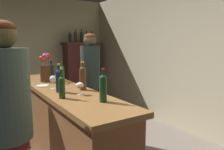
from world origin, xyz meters
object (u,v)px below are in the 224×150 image
object	(u,v)px
bartender	(91,81)
display_cabinet	(82,72)
wine_bottle_malbec	(62,86)
wine_glass_mid	(45,71)
flower_arrangement	(45,71)
display_bottle_right	(92,38)
patron_by_cabinet	(9,128)
wine_glass_rear	(80,86)
display_bottle_midright	(87,37)
wine_bottle_merlot	(103,87)
display_bottle_midleft	(76,36)
bar_counter	(62,128)
display_bottle_center	(82,36)
wine_bottle_syrah	(51,71)
wine_glass_front	(53,79)
cheese_plate	(43,86)
display_bottle_left	(70,37)
wine_bottle_chardonnay	(59,79)
wine_bottle_riesling	(83,77)
wine_bottle_rose	(62,73)

from	to	relation	value
bartender	display_cabinet	bearing A→B (deg)	-118.80
wine_bottle_malbec	wine_glass_mid	xyz separation A→B (m)	(0.24, 1.37, -0.02)
wine_glass_mid	flower_arrangement	size ratio (longest dim) A/B	0.36
display_bottle_right	patron_by_cabinet	bearing A→B (deg)	-126.11
wine_glass_rear	display_bottle_midright	size ratio (longest dim) A/B	0.43
wine_bottle_merlot	wine_glass_rear	size ratio (longest dim) A/B	2.34
flower_arrangement	bartender	distance (m)	0.74
wine_glass_rear	display_bottle_midleft	size ratio (longest dim) A/B	0.40
bar_counter	display_bottle_center	xyz separation A→B (m)	(1.54, 2.64, 1.22)
wine_bottle_syrah	wine_glass_front	size ratio (longest dim) A/B	1.88
wine_glass_front	wine_glass_mid	xyz separation A→B (m)	(0.18, 0.90, -0.01)
display_cabinet	wine_glass_front	bearing A→B (deg)	-121.49
wine_bottle_syrah	wine_bottle_merlot	distance (m)	1.46
patron_by_cabinet	bar_counter	bearing A→B (deg)	5.58
cheese_plate	patron_by_cabinet	xyz separation A→B (m)	(-0.53, -1.02, -0.08)
wine_bottle_syrah	flower_arrangement	world-z (taller)	flower_arrangement
wine_bottle_merlot	display_bottle_right	distance (m)	3.92
flower_arrangement	display_bottle_left	world-z (taller)	display_bottle_left
bartender	flower_arrangement	bearing A→B (deg)	-5.79
wine_glass_rear	bartender	size ratio (longest dim) A/B	0.08
bar_counter	wine_bottle_chardonnay	xyz separation A→B (m)	(-0.09, -0.22, 0.65)
wine_bottle_chardonnay	display_bottle_left	xyz separation A→B (m)	(1.32, 2.86, 0.54)
wine_bottle_syrah	display_bottle_midleft	distance (m)	2.45
display_cabinet	wine_glass_front	distance (m)	3.13
wine_bottle_syrah	patron_by_cabinet	world-z (taller)	patron_by_cabinet
display_bottle_midright	wine_bottle_riesling	bearing A→B (deg)	-117.58
wine_bottle_riesling	wine_bottle_chardonnay	xyz separation A→B (m)	(-0.26, 0.04, -0.01)
wine_bottle_syrah	wine_bottle_merlot	world-z (taller)	wine_bottle_merlot
wine_bottle_rose	display_bottle_center	distance (m)	2.69
display_cabinet	wine_bottle_rose	xyz separation A→B (m)	(-1.36, -2.24, 0.32)
display_cabinet	wine_bottle_merlot	size ratio (longest dim) A/B	5.15
wine_bottle_syrah	bartender	xyz separation A→B (m)	(0.58, -0.11, -0.20)
wine_bottle_riesling	display_bottle_midleft	size ratio (longest dim) A/B	0.99
wine_bottle_rose	display_bottle_right	xyz separation A→B (m)	(1.67, 2.24, 0.56)
wine_bottle_malbec	wine_glass_mid	distance (m)	1.40
flower_arrangement	patron_by_cabinet	bearing A→B (deg)	-116.22
wine_bottle_rose	display_bottle_midright	world-z (taller)	display_bottle_midright
wine_bottle_merlot	bartender	bearing A→B (deg)	66.74
display_cabinet	display_bottle_left	xyz separation A→B (m)	(-0.30, -0.00, 0.88)
wine_glass_front	display_bottle_left	xyz separation A→B (m)	(1.33, 2.66, 0.57)
flower_arrangement	bartender	xyz separation A→B (m)	(0.71, 0.01, -0.22)
wine_bottle_chardonnay	display_bottle_right	distance (m)	3.49
bartender	display_bottle_center	bearing A→B (deg)	-119.02
wine_bottle_syrah	display_bottle_midleft	size ratio (longest dim) A/B	0.90
wine_glass_mid	patron_by_cabinet	size ratio (longest dim) A/B	0.08
display_cabinet	display_bottle_midleft	bearing A→B (deg)	-180.00
wine_glass_rear	flower_arrangement	world-z (taller)	flower_arrangement
flower_arrangement	patron_by_cabinet	distance (m)	1.50
wine_glass_front	wine_bottle_chardonnay	bearing A→B (deg)	-88.31
wine_bottle_malbec	display_bottle_center	xyz separation A→B (m)	(1.70, 3.14, 0.59)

